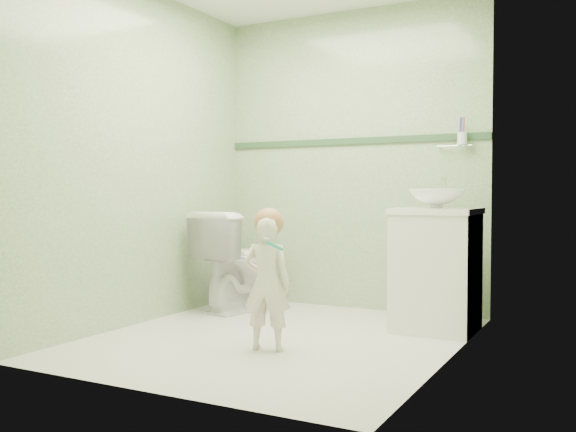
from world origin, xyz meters
The scene contains 12 objects.
ground centered at (0.00, 0.00, 0.00)m, with size 2.50×2.50×0.00m, color silver.
room_shell centered at (0.00, 0.00, 1.20)m, with size 2.50×2.54×2.40m.
trim_stripe centered at (0.00, 1.24, 1.35)m, with size 2.20×0.02×0.05m, color #2F5030.
vanity centered at (0.84, 0.70, 0.40)m, with size 0.52×0.50×0.80m, color white.
counter centered at (0.84, 0.70, 0.81)m, with size 0.54×0.52×0.04m, color white.
basin centered at (0.84, 0.70, 0.89)m, with size 0.37×0.37×0.13m, color white.
faucet centered at (0.84, 0.89, 0.97)m, with size 0.03×0.13×0.18m.
cup_holder centered at (0.89, 1.18, 1.33)m, with size 0.26×0.07×0.21m.
toilet centered at (-0.74, 0.75, 0.39)m, with size 0.44×0.77×0.79m, color white.
toddler centered at (0.09, -0.29, 0.40)m, with size 0.29×0.19×0.79m, color beige.
hair_cap centered at (0.09, -0.27, 0.76)m, with size 0.18×0.18×0.18m, color #AC7248.
teal_toothbrush centered at (0.19, -0.39, 0.63)m, with size 0.11×0.14×0.08m.
Camera 1 is at (1.94, -3.54, 0.93)m, focal length 39.67 mm.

